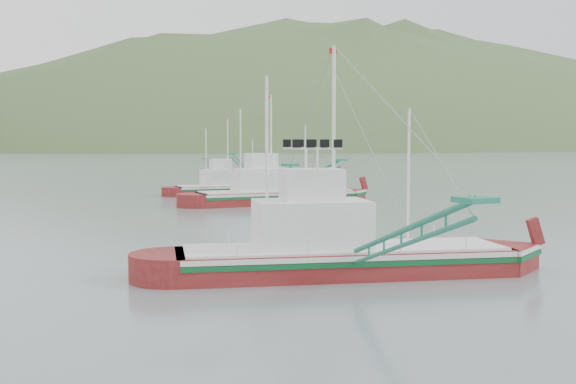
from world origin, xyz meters
name	(u,v)px	position (x,y,z in m)	size (l,w,h in m)	color
ground	(346,277)	(0.00, 0.00, 0.00)	(1200.00, 1200.00, 0.00)	slate
main_boat	(340,230)	(-0.05, 0.44, 1.95)	(14.77, 25.41, 10.47)	maroon
bg_boat_far	(230,183)	(11.11, 45.63, 1.19)	(11.96, 21.43, 8.67)	maroon
bg_boat_right	(274,188)	(10.83, 33.12, 1.45)	(14.52, 26.08, 10.55)	maroon
headland_right	(349,148)	(240.00, 430.00, 0.00)	(684.00, 432.00, 306.00)	#415A2E
ridge_distant	(26,148)	(30.00, 560.00, 0.00)	(960.00, 400.00, 240.00)	slate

